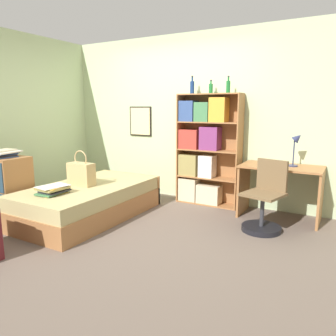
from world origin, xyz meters
name	(u,v)px	position (x,y,z in m)	size (l,w,h in m)	color
ground_plane	(126,225)	(0.00, 0.00, 0.00)	(14.00, 14.00, 0.00)	#66564C
wall_back	(182,118)	(0.00, 1.56, 1.30)	(10.00, 0.09, 2.60)	beige
wall_left	(12,119)	(-2.11, 0.00, 1.30)	(0.06, 10.00, 2.60)	beige
bed	(89,201)	(-0.63, 0.02, 0.22)	(1.09, 1.96, 0.44)	#A36B3D
handbag	(81,174)	(-0.71, -0.03, 0.60)	(0.36, 0.17, 0.47)	tan
book_stack_on_bed	(53,190)	(-0.69, -0.53, 0.49)	(0.31, 0.38, 0.10)	gold
dresser	(8,188)	(-1.51, -0.57, 0.42)	(0.51, 0.46, 0.83)	#A36B3D
magazine_pile_on_dresser	(2,154)	(-1.52, -0.60, 0.88)	(0.34, 0.40, 0.10)	#334C84
bookcase	(203,151)	(0.44, 1.37, 0.82)	(0.97, 0.28, 1.67)	#A36B3D
bottle_green	(192,87)	(0.26, 1.36, 1.77)	(0.06, 0.06, 0.26)	navy
bottle_brown	(211,88)	(0.54, 1.40, 1.75)	(0.06, 0.06, 0.20)	#1E6B2D
bottle_clear	(228,86)	(0.83, 1.34, 1.76)	(0.06, 0.06, 0.23)	#1E6B2D
desk	(281,183)	(1.64, 1.22, 0.49)	(1.03, 0.58, 0.72)	#A36B3D
desk_lamp	(297,143)	(1.80, 1.27, 1.02)	(0.17, 0.12, 0.45)	navy
desk_chair	(264,208)	(1.56, 0.68, 0.27)	(0.52, 0.52, 0.85)	black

